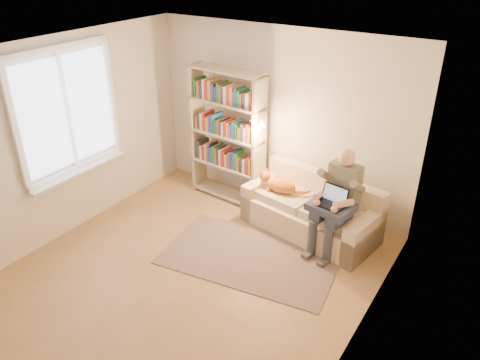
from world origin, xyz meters
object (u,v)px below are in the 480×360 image
Objects in this scene: sofa at (312,213)px; person at (338,197)px; laptop at (331,199)px; bookshelf at (227,130)px; cat at (282,185)px.

sofa is 0.67m from person.
bookshelf reaches higher than laptop.
cat is (-0.45, -0.04, 0.31)m from sofa.
bookshelf reaches higher than person.
laptop is 1.96m from bookshelf.
person is at bearing 81.19° from laptop.
cat is 0.33× the size of bookshelf.
bookshelf reaches higher than sofa.
person is at bearing -6.40° from bookshelf.
bookshelf is at bearing 178.38° from person.
person reaches higher than sofa.
sofa is 2.85× the size of cat.
cat is 0.90m from laptop.
person is 0.13m from laptop.
person is at bearing -1.76° from cat.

